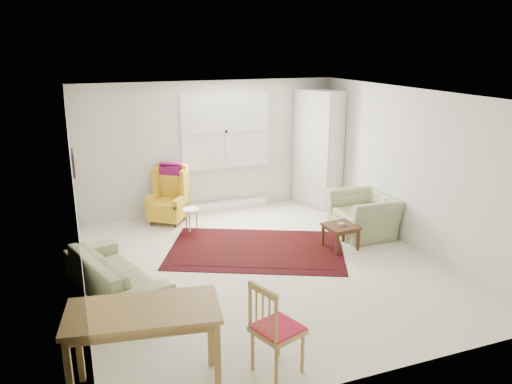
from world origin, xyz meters
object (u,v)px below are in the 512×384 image
object	(u,v)px
stool	(191,219)
armchair	(365,210)
desk_chair	(278,327)
coffee_table	(340,236)
desk	(146,351)
wingback_chair	(167,195)
sofa	(115,266)
cabinet	(318,149)

from	to	relation	value
stool	armchair	bearing A→B (deg)	-23.84
desk_chair	coffee_table	bearing A→B (deg)	-60.06
stool	desk	world-z (taller)	desk
armchair	desk	xyz separation A→B (m)	(-4.13, -2.79, 0.01)
desk_chair	armchair	bearing A→B (deg)	-63.77
armchair	wingback_chair	xyz separation A→B (m)	(-3.05, 1.76, 0.11)
armchair	stool	size ratio (longest dim) A/B	2.67
coffee_table	stool	xyz separation A→B (m)	(-2.04, 1.63, 0.00)
sofa	stool	size ratio (longest dim) A/B	4.64
wingback_chair	cabinet	size ratio (longest dim) A/B	0.46
wingback_chair	stool	xyz separation A→B (m)	(0.30, -0.54, -0.33)
armchair	cabinet	xyz separation A→B (m)	(0.00, 1.76, 0.73)
cabinet	desk_chair	world-z (taller)	cabinet
cabinet	armchair	bearing A→B (deg)	-111.90
coffee_table	desk	bearing A→B (deg)	-145.24
cabinet	desk_chair	bearing A→B (deg)	-143.37
cabinet	coffee_table	bearing A→B (deg)	-129.92
stool	desk	bearing A→B (deg)	-109.05
wingback_chair	stool	size ratio (longest dim) A/B	2.64
wingback_chair	desk	distance (m)	4.67
sofa	wingback_chair	size ratio (longest dim) A/B	1.76
cabinet	desk	world-z (taller)	cabinet
coffee_table	wingback_chair	bearing A→B (deg)	137.16
sofa	desk	xyz separation A→B (m)	(0.07, -2.12, 0.06)
sofa	coffee_table	xyz separation A→B (m)	(3.49, 0.26, -0.18)
sofa	wingback_chair	xyz separation A→B (m)	(1.15, 2.43, 0.15)
armchair	desk	bearing A→B (deg)	-53.66
coffee_table	stool	distance (m)	2.61
wingback_chair	desk_chair	xyz separation A→B (m)	(0.17, -4.70, -0.04)
coffee_table	desk	distance (m)	4.17
desk_chair	wingback_chair	bearing A→B (deg)	-17.36
armchair	cabinet	bearing A→B (deg)	-177.70
wingback_chair	desk_chair	bearing A→B (deg)	-53.56
cabinet	desk	xyz separation A→B (m)	(-4.13, -4.55, -0.71)
armchair	sofa	bearing A→B (deg)	-78.64
sofa	cabinet	distance (m)	4.91
sofa	wingback_chair	world-z (taller)	wingback_chair
desk	sofa	bearing A→B (deg)	91.90
armchair	wingback_chair	size ratio (longest dim) A/B	1.01
coffee_table	stool	size ratio (longest dim) A/B	1.19
coffee_table	cabinet	size ratio (longest dim) A/B	0.21
wingback_chair	stool	world-z (taller)	wingback_chair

